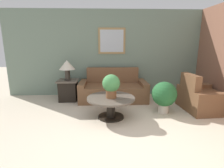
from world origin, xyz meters
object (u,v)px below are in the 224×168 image
(couch_main, at_px, (113,90))
(potted_plant_on_table, at_px, (111,85))
(side_table, at_px, (68,90))
(armchair, at_px, (202,99))
(potted_plant_floor, at_px, (164,95))
(coffee_table, at_px, (111,103))
(table_lamp, at_px, (67,66))

(couch_main, distance_m, potted_plant_on_table, 1.38)
(couch_main, height_order, side_table, couch_main)
(armchair, height_order, potted_plant_floor, armchair)
(coffee_table, relative_size, side_table, 1.76)
(coffee_table, relative_size, table_lamp, 1.84)
(coffee_table, xyz_separation_m, side_table, (-1.19, 1.28, -0.04))
(side_table, xyz_separation_m, potted_plant_floor, (2.44, -1.05, 0.13))
(coffee_table, xyz_separation_m, potted_plant_on_table, (0.01, -0.02, 0.42))
(coffee_table, bearing_deg, side_table, 132.85)
(potted_plant_on_table, bearing_deg, potted_plant_floor, 11.53)
(couch_main, distance_m, armchair, 2.32)
(couch_main, height_order, potted_plant_on_table, potted_plant_on_table)
(coffee_table, bearing_deg, potted_plant_on_table, -74.51)
(armchair, distance_m, potted_plant_floor, 1.01)
(coffee_table, height_order, side_table, side_table)
(table_lamp, height_order, potted_plant_floor, table_lamp)
(armchair, height_order, coffee_table, armchair)
(couch_main, height_order, potted_plant_floor, couch_main)
(potted_plant_floor, bearing_deg, table_lamp, 156.78)
(couch_main, distance_m, coffee_table, 1.28)
(armchair, relative_size, table_lamp, 1.92)
(side_table, xyz_separation_m, potted_plant_on_table, (1.19, -1.30, 0.45))
(potted_plant_floor, bearing_deg, side_table, 156.78)
(side_table, height_order, potted_plant_floor, potted_plant_floor)
(potted_plant_on_table, xyz_separation_m, potted_plant_floor, (1.25, 0.26, -0.32))
(couch_main, bearing_deg, potted_plant_on_table, -94.36)
(armchair, xyz_separation_m, table_lamp, (-3.43, 0.90, 0.71))
(side_table, bearing_deg, potted_plant_floor, -23.22)
(side_table, relative_size, potted_plant_floor, 0.79)
(armchair, relative_size, coffee_table, 1.04)
(table_lamp, bearing_deg, armchair, -14.76)
(potted_plant_on_table, bearing_deg, couch_main, 85.64)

